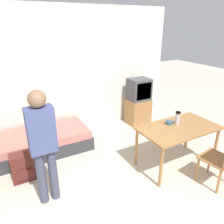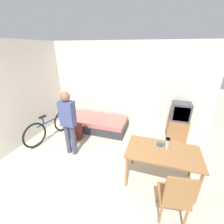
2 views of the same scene
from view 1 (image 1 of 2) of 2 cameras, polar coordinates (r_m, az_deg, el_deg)
name	(u,v)px [view 1 (image 1 of 2)]	position (r m, az deg, el deg)	size (l,w,h in m)	color
wall_back	(56,75)	(4.73, -14.46, 9.43)	(5.50, 0.06, 2.70)	silver
daybed	(37,143)	(4.50, -18.91, -7.64)	(1.99, 0.92, 0.40)	#333338
tv	(139,102)	(5.38, 6.96, 2.61)	(0.54, 0.42, 1.13)	#9E6B3D
dining_table	(178,131)	(3.85, 16.89, -4.89)	(1.34, 0.76, 0.74)	#9E6B3D
person_standing	(43,141)	(2.95, -17.66, -7.32)	(0.34, 0.22, 1.63)	#3D4256
thermos_flask	(178,117)	(3.86, 16.77, -1.35)	(0.08, 0.08, 0.23)	#B7B7BC
mate_bowl	(169,123)	(3.86, 14.66, -2.70)	(0.11, 0.11, 0.06)	#335670
backpack	(23,167)	(3.83, -22.14, -13.18)	(0.37, 0.24, 0.47)	#56231E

